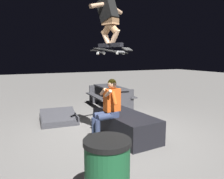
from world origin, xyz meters
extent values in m
plane|color=slate|center=(0.00, 0.00, 0.00)|extent=(40.00, 40.00, 0.00)
cube|color=black|center=(-0.21, -0.13, 0.27)|extent=(1.83, 0.96, 0.53)
cube|color=#2D3856|center=(-0.24, 0.23, 0.59)|extent=(0.32, 0.20, 0.12)
cube|color=#D15119|center=(-0.24, 0.23, 0.90)|extent=(0.23, 0.35, 0.50)
sphere|color=tan|center=(-0.24, 0.23, 1.25)|extent=(0.20, 0.20, 0.20)
sphere|color=brown|center=(-0.24, 0.23, 1.27)|extent=(0.19, 0.19, 0.19)
cylinder|color=#D15119|center=(-0.44, 0.27, 0.98)|extent=(0.20, 0.09, 0.29)
cylinder|color=tan|center=(-0.37, 0.38, 1.08)|extent=(0.24, 0.09, 0.19)
cylinder|color=#D15119|center=(-0.04, 0.30, 0.98)|extent=(0.20, 0.09, 0.29)
cylinder|color=tan|center=(-0.13, 0.39, 1.08)|extent=(0.24, 0.09, 0.19)
cylinder|color=#2D3856|center=(-0.34, 0.42, 0.57)|extent=(0.17, 0.41, 0.14)
cylinder|color=#2D3856|center=(-0.36, 0.62, 0.29)|extent=(0.11, 0.11, 0.49)
cube|color=#2D9E66|center=(-0.36, 0.67, 0.04)|extent=(0.12, 0.27, 0.08)
cylinder|color=#2D3856|center=(-0.16, 0.43, 0.57)|extent=(0.17, 0.41, 0.14)
cylinder|color=#2D3856|center=(-0.18, 0.63, 0.29)|extent=(0.11, 0.11, 0.49)
cube|color=#2D9E66|center=(-0.18, 0.68, 0.04)|extent=(0.12, 0.27, 0.08)
cube|color=black|center=(-0.39, 0.34, 1.96)|extent=(0.81, 0.47, 0.13)
cube|color=black|center=(0.03, 0.50, 1.98)|extent=(0.18, 0.23, 0.04)
cube|color=black|center=(-0.81, 0.18, 1.98)|extent=(0.18, 0.23, 0.07)
cube|color=#99999E|center=(-0.13, 0.44, 1.94)|extent=(0.12, 0.17, 0.04)
cylinder|color=white|center=(-0.16, 0.52, 1.91)|extent=(0.06, 0.05, 0.05)
cylinder|color=white|center=(-0.10, 0.35, 1.91)|extent=(0.06, 0.05, 0.05)
cube|color=#99999E|center=(-0.65, 0.24, 1.94)|extent=(0.12, 0.17, 0.04)
cylinder|color=white|center=(-0.69, 0.32, 1.91)|extent=(0.06, 0.05, 0.05)
cylinder|color=white|center=(-0.62, 0.16, 1.91)|extent=(0.06, 0.05, 0.05)
cube|color=black|center=(-0.22, 0.40, 2.07)|extent=(0.28, 0.19, 0.08)
cube|color=black|center=(-0.56, 0.28, 2.07)|extent=(0.28, 0.19, 0.08)
cylinder|color=tan|center=(-0.27, 0.38, 2.23)|extent=(0.26, 0.18, 0.31)
cylinder|color=#856040|center=(-0.34, 0.36, 2.43)|extent=(0.36, 0.24, 0.33)
cylinder|color=tan|center=(-0.51, 0.29, 2.23)|extent=(0.26, 0.18, 0.31)
cylinder|color=#856040|center=(-0.44, 0.32, 2.43)|extent=(0.36, 0.24, 0.33)
cube|color=#856040|center=(-0.39, 0.34, 2.53)|extent=(0.35, 0.29, 0.12)
cube|color=black|center=(-0.32, 0.37, 2.77)|extent=(0.50, 0.36, 0.52)
cylinder|color=tan|center=(-0.38, 0.58, 2.83)|extent=(0.23, 0.45, 0.19)
cylinder|color=tan|center=(-0.22, 0.17, 2.83)|extent=(0.23, 0.45, 0.19)
cube|color=#38383D|center=(1.58, 1.03, 0.03)|extent=(1.12, 1.06, 0.06)
cube|color=#38383D|center=(1.58, 1.03, 0.11)|extent=(1.08, 1.06, 0.41)
cube|color=#38383D|center=(1.58, 1.52, 0.10)|extent=(0.93, 0.12, 0.20)
cube|color=#38383D|center=(1.58, 0.55, 0.10)|extent=(0.93, 0.12, 0.20)
cube|color=#38383D|center=(2.72, -1.11, 0.72)|extent=(1.72, 0.75, 0.06)
cube|color=#38383D|center=(2.74, -0.56, 0.42)|extent=(1.71, 0.29, 0.04)
cube|color=#38383D|center=(2.71, -1.66, 0.42)|extent=(1.71, 0.29, 0.04)
cube|color=#38383D|center=(3.49, -1.13, 0.36)|extent=(0.09, 1.10, 0.72)
cube|color=#38383D|center=(1.95, -1.09, 0.36)|extent=(0.09, 1.10, 0.72)
cylinder|color=#19512D|center=(-2.25, 1.25, 0.41)|extent=(0.55, 0.55, 0.82)
cylinder|color=black|center=(-2.25, 1.25, 0.85)|extent=(0.57, 0.57, 0.06)
camera|label=1|loc=(-4.48, 2.25, 1.85)|focal=35.03mm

